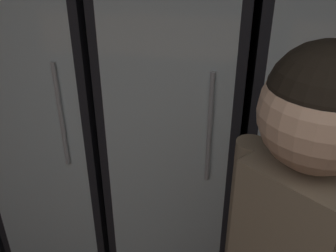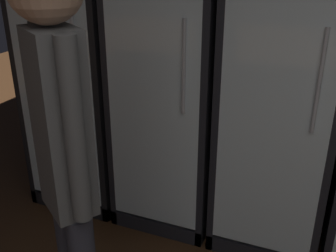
% 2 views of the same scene
% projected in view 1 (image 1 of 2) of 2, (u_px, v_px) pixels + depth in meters
% --- Properties ---
extents(wall_back, '(6.00, 0.06, 2.80)m').
position_uv_depth(wall_back, '(209.00, 26.00, 2.01)').
color(wall_back, black).
rests_on(wall_back, ground).
extents(cooler_center, '(0.63, 0.69, 2.06)m').
position_uv_depth(cooler_center, '(63.00, 102.00, 2.02)').
color(cooler_center, black).
rests_on(cooler_center, ground).
extents(cooler_right, '(0.63, 0.69, 2.06)m').
position_uv_depth(cooler_right, '(179.00, 113.00, 1.92)').
color(cooler_right, black).
rests_on(cooler_right, ground).
extents(cooler_far_right, '(0.63, 0.69, 2.06)m').
position_uv_depth(cooler_far_right, '(308.00, 123.00, 1.81)').
color(cooler_far_right, black).
rests_on(cooler_far_right, ground).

